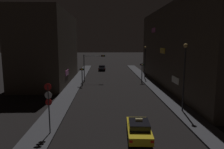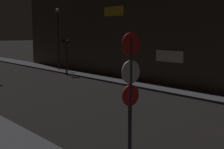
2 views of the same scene
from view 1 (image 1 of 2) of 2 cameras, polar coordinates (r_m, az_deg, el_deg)
sidewalk_left at (r=39.40m, az=-9.94°, el=-2.45°), size 2.43×59.60×0.16m
sidewalk_right at (r=40.01m, az=10.48°, el=-2.30°), size 2.43×59.60×0.16m
building_facade_left at (r=42.26m, az=-16.80°, el=6.93°), size 8.12×21.15×13.14m
building_facade_right at (r=38.71m, az=22.09°, el=6.85°), size 11.80×34.88×13.58m
taxi at (r=17.56m, az=7.29°, el=-14.49°), size 2.11×4.56×1.62m
far_car at (r=57.31m, az=-2.74°, el=1.81°), size 1.95×4.51×1.42m
traffic_light_overhead at (r=40.67m, az=-5.43°, el=3.36°), size 4.17×0.42×5.32m
traffic_light_left_kerb at (r=36.99m, az=-8.17°, el=0.42°), size 0.80×0.42×3.23m
traffic_light_right_kerb at (r=40.50m, az=8.18°, el=1.59°), size 0.80×0.42×3.70m
sign_pole_left at (r=18.00m, az=-16.86°, el=-7.48°), size 0.59×0.10×4.22m
street_lamp_near_block at (r=23.78m, az=19.14°, el=1.70°), size 0.46×0.46×7.37m
street_lamp_far_block at (r=44.44m, az=9.00°, el=4.41°), size 0.42×0.42×6.69m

